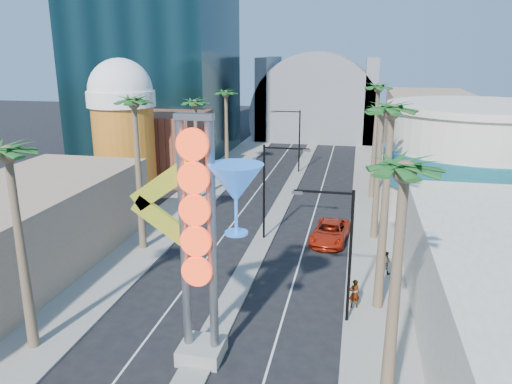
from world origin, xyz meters
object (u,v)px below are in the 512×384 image
Objects in this scene: neon_sign at (214,225)px; pedestrian_a at (354,294)px; red_pickup at (330,232)px; pedestrian_b at (385,262)px.

neon_sign reaches higher than pedestrian_a.
pedestrian_a is (2.12, -11.06, 0.25)m from red_pickup.
pedestrian_b is at bearing 53.72° from neon_sign.
pedestrian_a is at bearing 89.66° from pedestrian_b.
pedestrian_b is (2.05, 5.39, -0.11)m from pedestrian_a.
neon_sign is 11.32m from pedestrian_a.
pedestrian_a is at bearing -72.93° from red_pickup.
red_pickup is at bearing -98.88° from pedestrian_a.
pedestrian_b is (8.80, 11.99, -6.34)m from neon_sign.
neon_sign is 6.80× the size of pedestrian_a.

